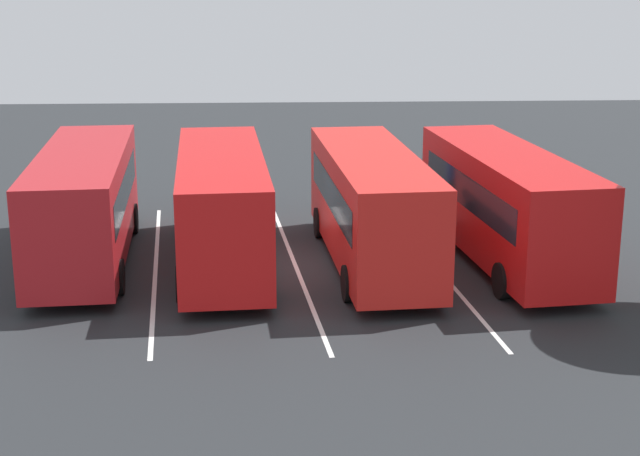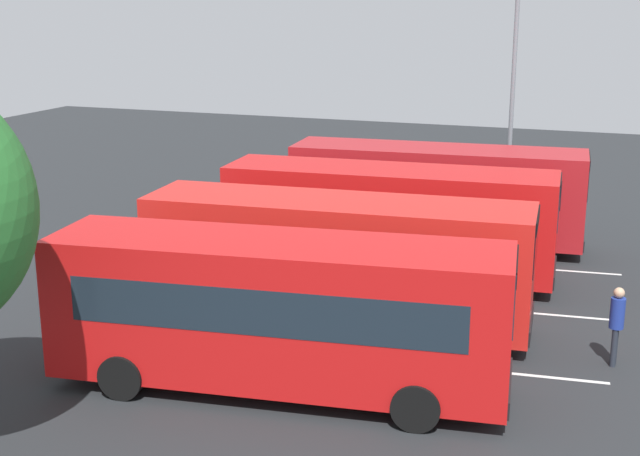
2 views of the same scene
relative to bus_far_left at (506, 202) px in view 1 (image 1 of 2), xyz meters
The scene contains 9 objects.
ground_plane 6.29m from the bus_far_left, 91.77° to the left, with size 66.90×66.90×0.00m, color #232628.
bus_far_left is the anchor object (origin of this frame).
bus_center_left 3.86m from the bus_far_left, 90.83° to the left, with size 9.58×3.09×3.23m.
bus_center_right 8.11m from the bus_far_left, 89.54° to the left, with size 9.57×3.04×3.23m.
bus_far_right 12.07m from the bus_far_left, 87.31° to the left, with size 9.58×3.06×3.23m.
pedestrian 7.52m from the bus_far_left, 29.88° to the left, with size 0.34×0.34×1.82m.
lane_stripe_outer_left 2.70m from the bus_far_left, 95.22° to the left, with size 13.41×0.12×0.01m, color silver.
lane_stripe_inner_left 6.29m from the bus_far_left, 91.77° to the left, with size 13.41×0.12×0.01m, color silver.
lane_stripe_inner_right 10.18m from the bus_far_left, 91.06° to the left, with size 13.41×0.12×0.01m, color silver.
Camera 1 is at (-26.46, 0.54, 8.44)m, focal length 54.41 mm.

